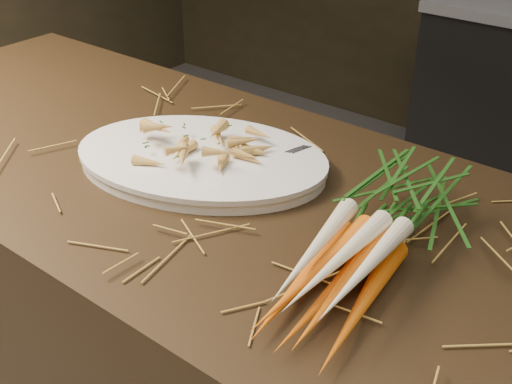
{
  "coord_description": "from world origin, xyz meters",
  "views": [
    {
      "loc": [
        0.42,
        -0.43,
        1.47
      ],
      "look_at": [
        -0.1,
        0.23,
        0.96
      ],
      "focal_mm": 45.0,
      "sensor_mm": 36.0,
      "label": 1
    }
  ],
  "objects": [
    {
      "name": "straw_bedding",
      "position": [
        0.0,
        0.3,
        0.91
      ],
      "size": [
        1.4,
        0.6,
        0.02
      ],
      "primitive_type": null,
      "color": "olive",
      "rests_on": "main_counter"
    },
    {
      "name": "root_veg_bunch",
      "position": [
        0.08,
        0.29,
        0.95
      ],
      "size": [
        0.19,
        0.51,
        0.09
      ],
      "rotation": [
        0.0,
        0.0,
        0.06
      ],
      "color": "orange",
      "rests_on": "main_counter"
    },
    {
      "name": "serving_platter",
      "position": [
        -0.3,
        0.32,
        0.91
      ],
      "size": [
        0.54,
        0.45,
        0.02
      ],
      "primitive_type": null,
      "rotation": [
        0.0,
        0.0,
        0.36
      ],
      "color": "white",
      "rests_on": "main_counter"
    },
    {
      "name": "roasted_veg_heap",
      "position": [
        -0.3,
        0.32,
        0.95
      ],
      "size": [
        0.27,
        0.23,
        0.05
      ],
      "primitive_type": null,
      "rotation": [
        0.0,
        0.0,
        0.36
      ],
      "color": "#A0692E",
      "rests_on": "serving_platter"
    },
    {
      "name": "serving_fork",
      "position": [
        -0.14,
        0.36,
        0.93
      ],
      "size": [
        0.06,
        0.17,
        0.0
      ],
      "primitive_type": "cube",
      "rotation": [
        0.0,
        0.0,
        -0.27
      ],
      "color": "silver",
      "rests_on": "serving_platter"
    }
  ]
}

